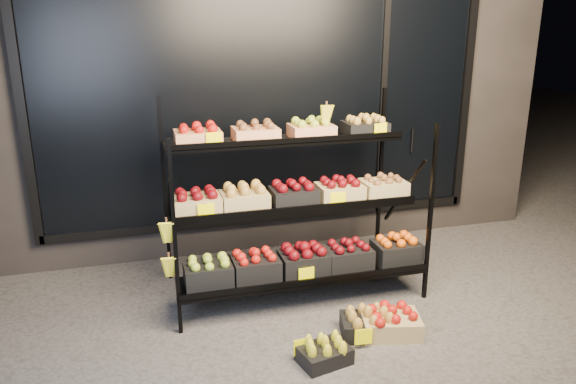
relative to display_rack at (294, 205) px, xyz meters
name	(u,v)px	position (x,y,z in m)	size (l,w,h in m)	color
ground	(317,325)	(0.01, -0.60, -0.79)	(24.00, 24.00, 0.00)	#514F4C
building	(245,67)	(0.01, 1.99, 0.96)	(6.00, 2.08, 3.50)	#2D2826
display_rack	(294,205)	(0.00, 0.00, 0.00)	(2.18, 1.02, 1.69)	black
tag_floor_a	(302,351)	(-0.23, -1.00, -0.73)	(0.13, 0.01, 0.12)	#FFF600
tag_floor_b	(363,342)	(0.23, -1.00, -0.73)	(0.13, 0.01, 0.12)	#FFF600
floor_crate_midleft	(324,352)	(-0.10, -1.08, -0.70)	(0.39, 0.32, 0.18)	black
floor_crate_midright	(391,322)	(0.50, -0.86, -0.69)	(0.50, 0.41, 0.21)	tan
floor_crate_right	(368,323)	(0.34, -0.83, -0.69)	(0.45, 0.38, 0.20)	black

